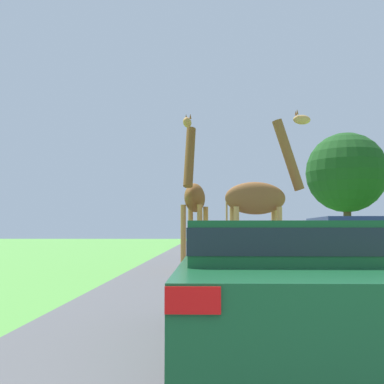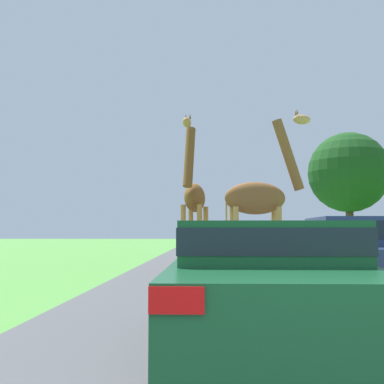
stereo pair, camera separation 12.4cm
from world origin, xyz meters
name	(u,v)px [view 1 (the left image)]	position (x,y,z in m)	size (l,w,h in m)	color
road	(219,251)	(0.00, 30.00, 0.00)	(6.82, 120.00, 0.00)	#4C4C4F
giraffe_near_road	(194,199)	(-1.27, 14.45, 2.34)	(0.93, 2.74, 4.89)	#B77F3D
giraffe_companion	(261,197)	(0.78, 13.40, 2.33)	(2.77, 0.95, 5.06)	tan
car_lead_maroon	(271,282)	(-0.22, 4.03, 0.74)	(1.92, 4.49, 1.38)	#144C28
car_queue_right	(270,243)	(1.94, 20.12, 0.76)	(1.83, 4.14, 1.43)	#561914
car_queue_left	(355,253)	(2.17, 8.89, 0.83)	(1.72, 4.40, 1.57)	navy
car_far_ahead	(208,240)	(-0.74, 28.18, 0.78)	(1.71, 4.19, 1.46)	silver
tree_centre_back	(346,173)	(8.20, 29.81, 5.04)	(5.14, 5.14, 7.63)	#4C3828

